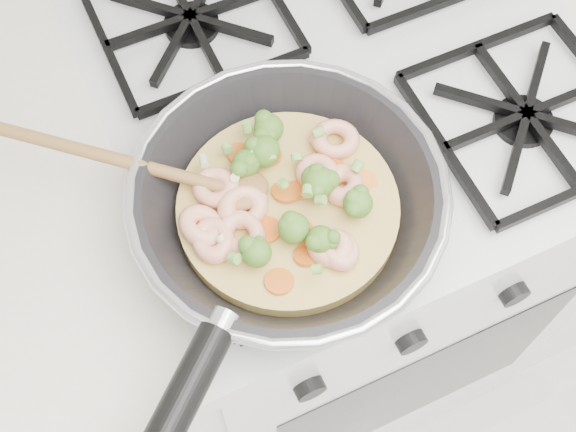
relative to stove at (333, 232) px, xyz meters
name	(u,v)px	position (x,y,z in m)	size (l,w,h in m)	color
stove	(333,232)	(0.00, 0.00, 0.00)	(0.60, 0.60, 0.92)	silver
skillet	(284,206)	(-0.16, -0.16, 0.50)	(0.45, 0.45, 0.10)	black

